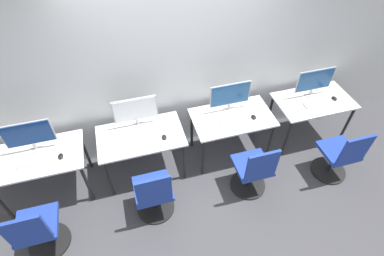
{
  "coord_description": "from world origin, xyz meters",
  "views": [
    {
      "loc": [
        -0.71,
        -2.35,
        3.51
      ],
      "look_at": [
        0.0,
        0.13,
        0.88
      ],
      "focal_mm": 28.0,
      "sensor_mm": 36.0,
      "label": 1
    }
  ],
  "objects_px": {
    "mouse_far_left": "(61,156)",
    "keyboard_far_right": "(318,103)",
    "office_chair_left": "(154,196)",
    "office_chair_right": "(253,172)",
    "keyboard_right": "(236,122)",
    "mouse_right": "(254,117)",
    "mouse_far_right": "(334,98)",
    "monitor_right": "(230,96)",
    "keyboard_left": "(142,143)",
    "monitor_far_left": "(29,135)",
    "office_chair_far_left": "(39,232)",
    "keyboard_far_left": "(35,160)",
    "office_chair_far_right": "(339,157)",
    "mouse_left": "(164,137)",
    "monitor_far_right": "(315,81)",
    "monitor_left": "(135,111)"
  },
  "relations": [
    {
      "from": "mouse_far_left",
      "to": "keyboard_far_right",
      "type": "distance_m",
      "value": 3.48
    },
    {
      "from": "office_chair_left",
      "to": "office_chair_right",
      "type": "distance_m",
      "value": 1.29
    },
    {
      "from": "office_chair_right",
      "to": "keyboard_far_right",
      "type": "xyz_separation_m",
      "value": [
        1.22,
        0.62,
        0.36
      ]
    },
    {
      "from": "office_chair_right",
      "to": "keyboard_right",
      "type": "bearing_deg",
      "value": 93.95
    },
    {
      "from": "mouse_right",
      "to": "mouse_far_right",
      "type": "height_order",
      "value": "same"
    },
    {
      "from": "monitor_right",
      "to": "keyboard_left",
      "type": "bearing_deg",
      "value": -166.9
    },
    {
      "from": "monitor_far_left",
      "to": "keyboard_right",
      "type": "relative_size",
      "value": 1.34
    },
    {
      "from": "office_chair_far_left",
      "to": "mouse_right",
      "type": "relative_size",
      "value": 10.19
    },
    {
      "from": "keyboard_far_left",
      "to": "keyboard_far_right",
      "type": "height_order",
      "value": "same"
    },
    {
      "from": "office_chair_left",
      "to": "keyboard_far_right",
      "type": "height_order",
      "value": "office_chair_left"
    },
    {
      "from": "keyboard_left",
      "to": "office_chair_far_right",
      "type": "relative_size",
      "value": 0.45
    },
    {
      "from": "mouse_far_left",
      "to": "office_chair_far_left",
      "type": "bearing_deg",
      "value": -114.53
    },
    {
      "from": "mouse_left",
      "to": "mouse_far_right",
      "type": "xyz_separation_m",
      "value": [
        2.52,
        0.07,
        0.0
      ]
    },
    {
      "from": "mouse_left",
      "to": "mouse_far_right",
      "type": "bearing_deg",
      "value": 1.56
    },
    {
      "from": "mouse_far_left",
      "to": "monitor_right",
      "type": "bearing_deg",
      "value": 6.24
    },
    {
      "from": "monitor_far_left",
      "to": "office_chair_far_right",
      "type": "relative_size",
      "value": 0.61
    },
    {
      "from": "keyboard_far_left",
      "to": "office_chair_left",
      "type": "height_order",
      "value": "office_chair_left"
    },
    {
      "from": "monitor_far_right",
      "to": "mouse_right",
      "type": "bearing_deg",
      "value": -167.38
    },
    {
      "from": "office_chair_left",
      "to": "mouse_far_left",
      "type": "bearing_deg",
      "value": 148.23
    },
    {
      "from": "keyboard_far_left",
      "to": "keyboard_right",
      "type": "relative_size",
      "value": 1.0
    },
    {
      "from": "monitor_right",
      "to": "mouse_far_left",
      "type": "bearing_deg",
      "value": -173.76
    },
    {
      "from": "mouse_left",
      "to": "keyboard_right",
      "type": "bearing_deg",
      "value": 0.74
    },
    {
      "from": "mouse_far_left",
      "to": "monitor_left",
      "type": "xyz_separation_m",
      "value": [
        0.97,
        0.3,
        0.23
      ]
    },
    {
      "from": "office_chair_far_left",
      "to": "office_chair_right",
      "type": "relative_size",
      "value": 1.0
    },
    {
      "from": "keyboard_left",
      "to": "mouse_right",
      "type": "bearing_deg",
      "value": 1.5
    },
    {
      "from": "keyboard_far_left",
      "to": "keyboard_far_right",
      "type": "xyz_separation_m",
      "value": [
        3.77,
        -0.01,
        0.0
      ]
    },
    {
      "from": "keyboard_right",
      "to": "keyboard_far_right",
      "type": "height_order",
      "value": "same"
    },
    {
      "from": "mouse_left",
      "to": "mouse_right",
      "type": "height_order",
      "value": "same"
    },
    {
      "from": "mouse_far_left",
      "to": "monitor_right",
      "type": "height_order",
      "value": "monitor_right"
    },
    {
      "from": "mouse_left",
      "to": "monitor_far_right",
      "type": "bearing_deg",
      "value": 6.41
    },
    {
      "from": "monitor_right",
      "to": "mouse_far_right",
      "type": "bearing_deg",
      "value": -7.85
    },
    {
      "from": "keyboard_far_left",
      "to": "office_chair_far_left",
      "type": "bearing_deg",
      "value": -92.47
    },
    {
      "from": "mouse_far_right",
      "to": "monitor_far_right",
      "type": "bearing_deg",
      "value": 147.49
    },
    {
      "from": "monitor_far_right",
      "to": "monitor_far_left",
      "type": "bearing_deg",
      "value": 179.96
    },
    {
      "from": "keyboard_far_left",
      "to": "keyboard_right",
      "type": "xyz_separation_m",
      "value": [
        2.51,
        -0.05,
        0.0
      ]
    },
    {
      "from": "keyboard_right",
      "to": "keyboard_far_right",
      "type": "relative_size",
      "value": 1.0
    },
    {
      "from": "keyboard_far_right",
      "to": "keyboard_far_left",
      "type": "bearing_deg",
      "value": 179.8
    },
    {
      "from": "keyboard_left",
      "to": "mouse_far_right",
      "type": "relative_size",
      "value": 4.63
    },
    {
      "from": "mouse_far_left",
      "to": "keyboard_right",
      "type": "distance_m",
      "value": 2.22
    },
    {
      "from": "office_chair_left",
      "to": "keyboard_far_right",
      "type": "distance_m",
      "value": 2.6
    },
    {
      "from": "keyboard_left",
      "to": "mouse_left",
      "type": "xyz_separation_m",
      "value": [
        0.28,
        0.01,
        0.01
      ]
    },
    {
      "from": "monitor_left",
      "to": "mouse_right",
      "type": "distance_m",
      "value": 1.57
    },
    {
      "from": "monitor_far_right",
      "to": "office_chair_right",
      "type": "bearing_deg",
      "value": -145.88
    },
    {
      "from": "monitor_right",
      "to": "office_chair_far_right",
      "type": "distance_m",
      "value": 1.68
    },
    {
      "from": "office_chair_right",
      "to": "monitor_left",
      "type": "bearing_deg",
      "value": 145.01
    },
    {
      "from": "monitor_right",
      "to": "office_chair_right",
      "type": "height_order",
      "value": "monitor_right"
    },
    {
      "from": "office_chair_far_left",
      "to": "keyboard_left",
      "type": "bearing_deg",
      "value": 27.1
    },
    {
      "from": "office_chair_left",
      "to": "mouse_far_right",
      "type": "xyz_separation_m",
      "value": [
        2.79,
        0.64,
        0.36
      ]
    },
    {
      "from": "keyboard_far_left",
      "to": "office_chair_far_left",
      "type": "relative_size",
      "value": 0.45
    },
    {
      "from": "mouse_left",
      "to": "office_chair_right",
      "type": "bearing_deg",
      "value": -29.51
    }
  ]
}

